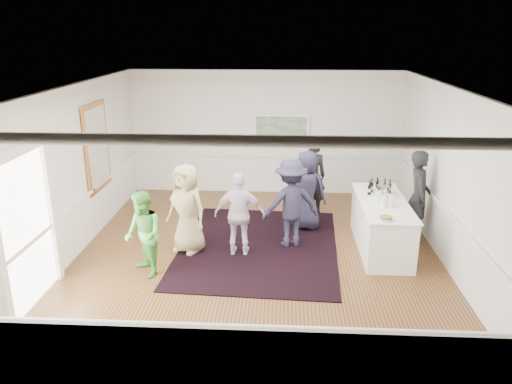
# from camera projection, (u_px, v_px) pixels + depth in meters

# --- Properties ---
(floor) EXTENTS (8.00, 8.00, 0.00)m
(floor) POSITION_uv_depth(u_px,v_px,m) (257.00, 256.00, 9.63)
(floor) COLOR brown
(floor) RESTS_ON ground
(ceiling) EXTENTS (7.00, 8.00, 0.02)m
(ceiling) POSITION_uv_depth(u_px,v_px,m) (258.00, 88.00, 8.63)
(ceiling) COLOR white
(ceiling) RESTS_ON wall_back
(wall_left) EXTENTS (0.02, 8.00, 3.20)m
(wall_left) POSITION_uv_depth(u_px,v_px,m) (71.00, 173.00, 9.32)
(wall_left) COLOR white
(wall_left) RESTS_ON floor
(wall_right) EXTENTS (0.02, 8.00, 3.20)m
(wall_right) POSITION_uv_depth(u_px,v_px,m) (452.00, 179.00, 8.95)
(wall_right) COLOR white
(wall_right) RESTS_ON floor
(wall_back) EXTENTS (7.00, 0.02, 3.20)m
(wall_back) POSITION_uv_depth(u_px,v_px,m) (266.00, 133.00, 12.93)
(wall_back) COLOR white
(wall_back) RESTS_ON floor
(wall_front) EXTENTS (7.00, 0.02, 3.20)m
(wall_front) POSITION_uv_depth(u_px,v_px,m) (238.00, 282.00, 5.34)
(wall_front) COLOR white
(wall_front) RESTS_ON floor
(wainscoting) EXTENTS (7.00, 8.00, 1.00)m
(wainscoting) POSITION_uv_depth(u_px,v_px,m) (257.00, 232.00, 9.48)
(wainscoting) COLOR white
(wainscoting) RESTS_ON floor
(mirror) EXTENTS (0.05, 1.25, 1.85)m
(mirror) POSITION_uv_depth(u_px,v_px,m) (97.00, 147.00, 10.48)
(mirror) COLOR #C87E3B
(mirror) RESTS_ON wall_left
(doorway) EXTENTS (0.10, 1.78, 2.56)m
(doorway) POSITION_uv_depth(u_px,v_px,m) (25.00, 220.00, 7.57)
(doorway) COLOR white
(doorway) RESTS_ON wall_left
(landscape_painting) EXTENTS (1.44, 0.06, 0.66)m
(landscape_painting) POSITION_uv_depth(u_px,v_px,m) (281.00, 126.00, 12.80)
(landscape_painting) COLOR white
(landscape_painting) RESTS_ON wall_back
(area_rug) EXTENTS (3.31, 4.22, 0.02)m
(area_rug) POSITION_uv_depth(u_px,v_px,m) (259.00, 246.00, 10.03)
(area_rug) COLOR black
(area_rug) RESTS_ON floor
(serving_table) EXTENTS (0.92, 2.43, 0.98)m
(serving_table) POSITION_uv_depth(u_px,v_px,m) (381.00, 225.00, 9.83)
(serving_table) COLOR white
(serving_table) RESTS_ON floor
(bartender) EXTENTS (0.55, 0.75, 1.91)m
(bartender) POSITION_uv_depth(u_px,v_px,m) (418.00, 197.00, 10.04)
(bartender) COLOR black
(bartender) RESTS_ON floor
(guest_tan) EXTENTS (1.02, 0.90, 1.76)m
(guest_tan) POSITION_uv_depth(u_px,v_px,m) (187.00, 209.00, 9.58)
(guest_tan) COLOR tan
(guest_tan) RESTS_ON floor
(guest_green) EXTENTS (0.91, 0.95, 1.54)m
(guest_green) POSITION_uv_depth(u_px,v_px,m) (143.00, 234.00, 8.67)
(guest_green) COLOR #51AF46
(guest_green) RESTS_ON floor
(guest_lilac) EXTENTS (0.96, 0.40, 1.64)m
(guest_lilac) POSITION_uv_depth(u_px,v_px,m) (240.00, 214.00, 9.46)
(guest_lilac) COLOR silver
(guest_lilac) RESTS_ON floor
(guest_dark_a) EXTENTS (1.31, 1.01, 1.79)m
(guest_dark_a) POSITION_uv_depth(u_px,v_px,m) (291.00, 203.00, 9.84)
(guest_dark_a) COLOR #242239
(guest_dark_a) RESTS_ON floor
(guest_dark_b) EXTENTS (0.71, 0.52, 1.79)m
(guest_dark_b) POSITION_uv_depth(u_px,v_px,m) (312.00, 176.00, 11.61)
(guest_dark_b) COLOR black
(guest_dark_b) RESTS_ON floor
(guest_navy) EXTENTS (0.97, 0.76, 1.73)m
(guest_navy) POSITION_uv_depth(u_px,v_px,m) (306.00, 190.00, 10.71)
(guest_navy) COLOR #242239
(guest_navy) RESTS_ON floor
(wine_bottles) EXTENTS (0.50, 0.31, 0.31)m
(wine_bottles) POSITION_uv_depth(u_px,v_px,m) (379.00, 186.00, 10.11)
(wine_bottles) COLOR black
(wine_bottles) RESTS_ON serving_table
(juice_pitchers) EXTENTS (0.31, 0.36, 0.24)m
(juice_pitchers) POSITION_uv_depth(u_px,v_px,m) (385.00, 199.00, 9.42)
(juice_pitchers) COLOR #72B741
(juice_pitchers) RESTS_ON serving_table
(ice_bucket) EXTENTS (0.26, 0.26, 0.25)m
(ice_bucket) POSITION_uv_depth(u_px,v_px,m) (383.00, 192.00, 9.87)
(ice_bucket) COLOR silver
(ice_bucket) RESTS_ON serving_table
(nut_bowl) EXTENTS (0.24, 0.24, 0.07)m
(nut_bowl) POSITION_uv_depth(u_px,v_px,m) (386.00, 218.00, 8.70)
(nut_bowl) COLOR white
(nut_bowl) RESTS_ON serving_table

